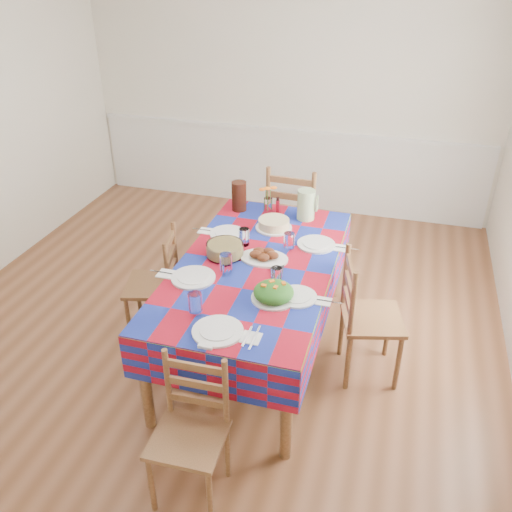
{
  "coord_description": "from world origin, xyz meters",
  "views": [
    {
      "loc": [
        1.31,
        -3.25,
        2.69
      ],
      "look_at": [
        0.39,
        -0.09,
        0.79
      ],
      "focal_mm": 38.0,
      "sensor_mm": 36.0,
      "label": 1
    }
  ],
  "objects_px": {
    "dining_table": "(256,274)",
    "green_pitcher": "(306,205)",
    "tea_pitcher": "(239,196)",
    "chair_right": "(366,318)",
    "chair_far": "(294,220)",
    "chair_near": "(191,433)",
    "chair_left": "(157,285)",
    "meat_platter": "(264,256)"
  },
  "relations": [
    {
      "from": "chair_near",
      "to": "chair_right",
      "type": "relative_size",
      "value": 0.91
    },
    {
      "from": "meat_platter",
      "to": "tea_pitcher",
      "type": "bearing_deg",
      "value": 119.6
    },
    {
      "from": "green_pitcher",
      "to": "chair_near",
      "type": "bearing_deg",
      "value": -95.25
    },
    {
      "from": "chair_far",
      "to": "chair_left",
      "type": "relative_size",
      "value": 1.18
    },
    {
      "from": "chair_near",
      "to": "chair_left",
      "type": "xyz_separation_m",
      "value": [
        -0.79,
        1.26,
        0.02
      ]
    },
    {
      "from": "chair_near",
      "to": "chair_left",
      "type": "relative_size",
      "value": 0.97
    },
    {
      "from": "chair_near",
      "to": "chair_far",
      "type": "bearing_deg",
      "value": 88.3
    },
    {
      "from": "dining_table",
      "to": "green_pitcher",
      "type": "height_order",
      "value": "green_pitcher"
    },
    {
      "from": "dining_table",
      "to": "chair_left",
      "type": "distance_m",
      "value": 0.83
    },
    {
      "from": "chair_right",
      "to": "tea_pitcher",
      "type": "bearing_deg",
      "value": 40.0
    },
    {
      "from": "green_pitcher",
      "to": "chair_near",
      "type": "relative_size",
      "value": 0.28
    },
    {
      "from": "dining_table",
      "to": "meat_platter",
      "type": "xyz_separation_m",
      "value": [
        0.04,
        0.07,
        0.11
      ]
    },
    {
      "from": "meat_platter",
      "to": "chair_left",
      "type": "distance_m",
      "value": 0.9
    },
    {
      "from": "meat_platter",
      "to": "green_pitcher",
      "type": "height_order",
      "value": "green_pitcher"
    },
    {
      "from": "meat_platter",
      "to": "tea_pitcher",
      "type": "xyz_separation_m",
      "value": [
        -0.41,
        0.73,
        0.1
      ]
    },
    {
      "from": "dining_table",
      "to": "meat_platter",
      "type": "height_order",
      "value": "meat_platter"
    },
    {
      "from": "dining_table",
      "to": "tea_pitcher",
      "type": "height_order",
      "value": "tea_pitcher"
    },
    {
      "from": "dining_table",
      "to": "chair_far",
      "type": "distance_m",
      "value": 1.25
    },
    {
      "from": "dining_table",
      "to": "chair_near",
      "type": "relative_size",
      "value": 2.29
    },
    {
      "from": "tea_pitcher",
      "to": "chair_near",
      "type": "bearing_deg",
      "value": -79.58
    },
    {
      "from": "dining_table",
      "to": "green_pitcher",
      "type": "xyz_separation_m",
      "value": [
        0.19,
        0.79,
        0.21
      ]
    },
    {
      "from": "chair_right",
      "to": "chair_left",
      "type": "bearing_deg",
      "value": 74.1
    },
    {
      "from": "green_pitcher",
      "to": "chair_right",
      "type": "distance_m",
      "value": 1.09
    },
    {
      "from": "green_pitcher",
      "to": "chair_right",
      "type": "height_order",
      "value": "green_pitcher"
    },
    {
      "from": "meat_platter",
      "to": "chair_left",
      "type": "height_order",
      "value": "chair_left"
    },
    {
      "from": "chair_far",
      "to": "chair_right",
      "type": "distance_m",
      "value": 1.48
    },
    {
      "from": "dining_table",
      "to": "chair_near",
      "type": "distance_m",
      "value": 1.27
    },
    {
      "from": "chair_near",
      "to": "chair_left",
      "type": "height_order",
      "value": "chair_left"
    },
    {
      "from": "meat_platter",
      "to": "green_pitcher",
      "type": "bearing_deg",
      "value": 78.28
    },
    {
      "from": "chair_near",
      "to": "chair_right",
      "type": "height_order",
      "value": "chair_right"
    },
    {
      "from": "dining_table",
      "to": "meat_platter",
      "type": "relative_size",
      "value": 5.72
    },
    {
      "from": "chair_left",
      "to": "chair_near",
      "type": "bearing_deg",
      "value": 17.96
    },
    {
      "from": "green_pitcher",
      "to": "chair_left",
      "type": "xyz_separation_m",
      "value": [
        -0.98,
        -0.78,
        -0.45
      ]
    },
    {
      "from": "meat_platter",
      "to": "green_pitcher",
      "type": "relative_size",
      "value": 1.42
    },
    {
      "from": "dining_table",
      "to": "chair_far",
      "type": "height_order",
      "value": "chair_far"
    },
    {
      "from": "chair_near",
      "to": "chair_right",
      "type": "xyz_separation_m",
      "value": [
        0.79,
        1.23,
        0.04
      ]
    },
    {
      "from": "green_pitcher",
      "to": "dining_table",
      "type": "bearing_deg",
      "value": -103.23
    },
    {
      "from": "chair_far",
      "to": "chair_right",
      "type": "xyz_separation_m",
      "value": [
        0.79,
        -1.25,
        -0.05
      ]
    },
    {
      "from": "tea_pitcher",
      "to": "chair_far",
      "type": "distance_m",
      "value": 0.68
    },
    {
      "from": "green_pitcher",
      "to": "chair_left",
      "type": "relative_size",
      "value": 0.27
    },
    {
      "from": "tea_pitcher",
      "to": "chair_right",
      "type": "relative_size",
      "value": 0.26
    },
    {
      "from": "green_pitcher",
      "to": "chair_left",
      "type": "distance_m",
      "value": 1.33
    }
  ]
}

